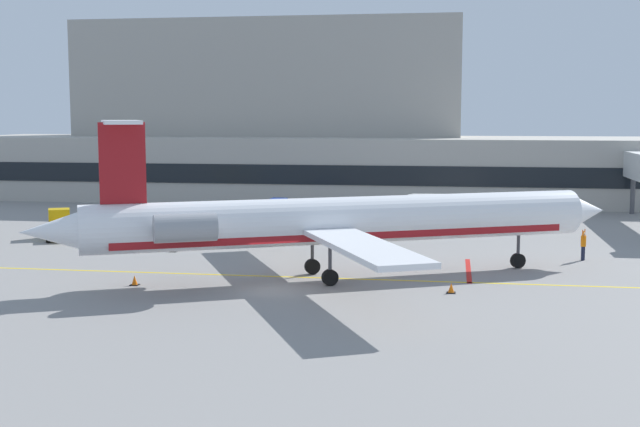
# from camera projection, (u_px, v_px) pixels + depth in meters

# --- Properties ---
(ground) EXTENTS (120.00, 120.00, 0.11)m
(ground) POSITION_uv_depth(u_px,v_px,m) (274.00, 289.00, 45.55)
(ground) COLOR gray
(terminal_building) EXTENTS (76.70, 16.99, 19.87)m
(terminal_building) POSITION_uv_depth(u_px,v_px,m) (293.00, 129.00, 94.31)
(terminal_building) COLOR #ADA89E
(terminal_building) RESTS_ON ground
(regional_jet) EXTENTS (32.35, 24.38, 9.08)m
(regional_jet) POSITION_uv_depth(u_px,v_px,m) (336.00, 221.00, 47.75)
(regional_jet) COLOR white
(regional_jet) RESTS_ON ground
(baggage_tug) EXTENTS (2.36, 3.60, 1.87)m
(baggage_tug) POSITION_uv_depth(u_px,v_px,m) (167.00, 223.00, 66.15)
(baggage_tug) COLOR #1E4CB2
(baggage_tug) RESTS_ON ground
(pushback_tractor) EXTENTS (3.28, 4.15, 2.22)m
(pushback_tractor) POSITION_uv_depth(u_px,v_px,m) (60.00, 226.00, 63.39)
(pushback_tractor) COLOR #E5B20C
(pushback_tractor) RESTS_ON ground
(belt_loader) EXTENTS (1.84, 3.98, 2.18)m
(belt_loader) POSITION_uv_depth(u_px,v_px,m) (281.00, 211.00, 72.86)
(belt_loader) COLOR #19389E
(belt_loader) RESTS_ON ground
(fuel_tank) EXTENTS (7.75, 3.00, 2.76)m
(fuel_tank) POSITION_uv_depth(u_px,v_px,m) (445.00, 208.00, 70.17)
(fuel_tank) COLOR white
(fuel_tank) RESTS_ON ground
(marshaller) EXTENTS (0.45, 0.78, 2.02)m
(marshaller) POSITION_uv_depth(u_px,v_px,m) (583.00, 244.00, 54.02)
(marshaller) COLOR #191E33
(marshaller) RESTS_ON ground
(safety_cone_alpha) EXTENTS (0.47, 0.47, 0.55)m
(safety_cone_alpha) POSITION_uv_depth(u_px,v_px,m) (451.00, 288.00, 44.26)
(safety_cone_alpha) COLOR orange
(safety_cone_alpha) RESTS_ON ground
(safety_cone_bravo) EXTENTS (0.47, 0.47, 0.55)m
(safety_cone_bravo) POSITION_uv_depth(u_px,v_px,m) (418.00, 259.00, 53.30)
(safety_cone_bravo) COLOR orange
(safety_cone_bravo) RESTS_ON ground
(safety_cone_charlie) EXTENTS (0.47, 0.47, 0.55)m
(safety_cone_charlie) POSITION_uv_depth(u_px,v_px,m) (173.00, 248.00, 57.48)
(safety_cone_charlie) COLOR orange
(safety_cone_charlie) RESTS_ON ground
(safety_cone_delta) EXTENTS (0.47, 0.47, 0.55)m
(safety_cone_delta) POSITION_uv_depth(u_px,v_px,m) (135.00, 281.00, 46.28)
(safety_cone_delta) COLOR orange
(safety_cone_delta) RESTS_ON ground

